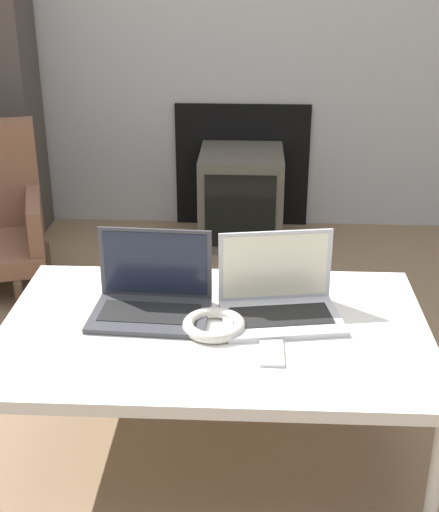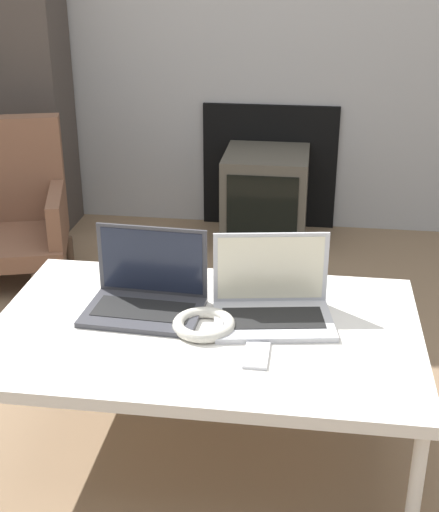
{
  "view_description": "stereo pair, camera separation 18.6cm",
  "coord_description": "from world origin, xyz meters",
  "views": [
    {
      "loc": [
        0.1,
        -1.67,
        1.45
      ],
      "look_at": [
        0.0,
        0.41,
        0.53
      ],
      "focal_mm": 50.0,
      "sensor_mm": 36.0,
      "label": 1
    },
    {
      "loc": [
        0.29,
        -1.65,
        1.45
      ],
      "look_at": [
        0.0,
        0.41,
        0.53
      ],
      "focal_mm": 50.0,
      "sensor_mm": 36.0,
      "label": 2
    }
  ],
  "objects": [
    {
      "name": "phone",
      "position": [
        0.16,
        -0.04,
        0.44
      ],
      "size": [
        0.07,
        0.13,
        0.01
      ],
      "color": "silver",
      "rests_on": "table"
    },
    {
      "name": "table",
      "position": [
        0.0,
        0.11,
        0.41
      ],
      "size": [
        1.23,
        0.78,
        0.44
      ],
      "color": "silver",
      "rests_on": "ground_plane"
    },
    {
      "name": "ground_plane",
      "position": [
        0.0,
        0.0,
        0.0
      ],
      "size": [
        14.0,
        14.0,
        0.0
      ],
      "primitive_type": "plane",
      "color": "#7A6047"
    },
    {
      "name": "tv",
      "position": [
        0.04,
        1.83,
        0.24
      ],
      "size": [
        0.42,
        0.46,
        0.48
      ],
      "color": "#4C473D",
      "rests_on": "ground_plane"
    },
    {
      "name": "headphones",
      "position": [
        -0.0,
        0.09,
        0.45
      ],
      "size": [
        0.18,
        0.18,
        0.03
      ],
      "color": "beige",
      "rests_on": "table"
    },
    {
      "name": "laptop_left",
      "position": [
        -0.19,
        0.19,
        0.49
      ],
      "size": [
        0.35,
        0.25,
        0.24
      ],
      "rotation": [
        0.0,
        0.0,
        -0.05
      ],
      "color": "#38383D",
      "rests_on": "table"
    },
    {
      "name": "laptop_right",
      "position": [
        0.18,
        0.19,
        0.49
      ],
      "size": [
        0.37,
        0.28,
        0.24
      ],
      "rotation": [
        0.0,
        0.0,
        0.16
      ],
      "color": "#B2B2B7",
      "rests_on": "table"
    }
  ]
}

